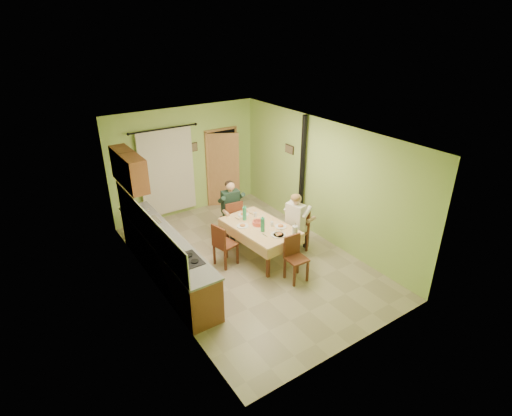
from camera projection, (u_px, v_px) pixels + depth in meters
floor at (249, 260)px, 8.64m from camera, size 4.00×6.00×0.01m
room_shell at (248, 182)px, 7.86m from camera, size 4.04×6.04×2.82m
kitchen_run at (165, 257)px, 7.88m from camera, size 0.64×3.64×1.56m
upper_cabinets at (129, 169)px, 8.16m from camera, size 0.35×1.40×0.70m
curtain at (167, 172)px, 9.99m from camera, size 1.70×0.07×2.22m
doorway at (223, 168)px, 10.86m from camera, size 0.96×0.43×2.15m
dining_table at (260, 241)px, 8.64m from camera, size 1.17×1.78×0.76m
tableware at (264, 224)px, 8.38m from camera, size 0.91×1.57×0.33m
chair_far at (232, 226)px, 9.43m from camera, size 0.47×0.47×0.98m
chair_near at (296, 267)px, 7.90m from camera, size 0.39×0.39×0.93m
chair_right at (296, 240)px, 8.86m from camera, size 0.53×0.53×1.00m
chair_left at (225, 252)px, 8.39m from camera, size 0.48×0.48×0.96m
man_far at (231, 204)px, 9.19m from camera, size 0.62×0.51×1.39m
man_right at (296, 216)px, 8.60m from camera, size 0.55×0.63×1.39m
stove_flue at (301, 189)px, 9.60m from camera, size 0.24×0.24×2.80m
picture_back at (194, 147)px, 10.24m from camera, size 0.19×0.03×0.23m
picture_right at (289, 149)px, 9.73m from camera, size 0.03×0.31×0.21m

